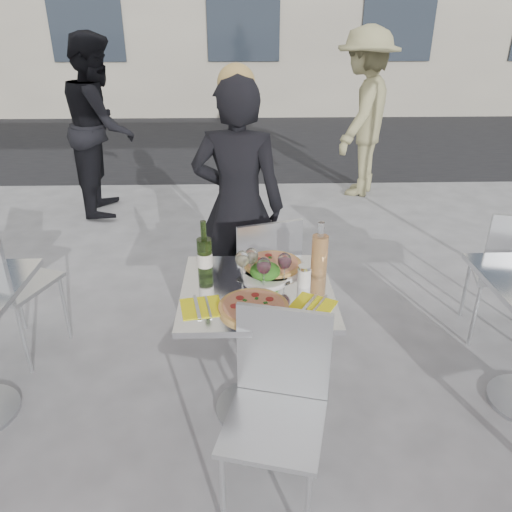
{
  "coord_description": "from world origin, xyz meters",
  "views": [
    {
      "loc": [
        -0.06,
        -2.07,
        1.93
      ],
      "look_at": [
        0.0,
        0.15,
        0.85
      ],
      "focal_mm": 35.0,
      "sensor_mm": 36.0,
      "label": 1
    }
  ],
  "objects_px": {
    "chair_far": "(264,271)",
    "sugar_shaker": "(304,276)",
    "pizza_far": "(273,265)",
    "wine_bottle": "(205,255)",
    "chair_near": "(278,396)",
    "salad_plate": "(265,273)",
    "main_table": "(257,326)",
    "carafe": "(320,255)",
    "wineglass_white_b": "(251,257)",
    "napkin_left": "(201,307)",
    "pedestrian_b": "(363,114)",
    "wineglass_red_b": "(285,262)",
    "pizza_near": "(254,307)",
    "woman_diner": "(238,207)",
    "pedestrian_a": "(100,126)",
    "wineglass_red_a": "(264,267)",
    "napkin_right": "(312,305)",
    "wineglass_white_a": "(242,260)"
  },
  "relations": [
    {
      "from": "chair_far",
      "to": "sugar_shaker",
      "type": "relative_size",
      "value": 8.13
    },
    {
      "from": "pizza_far",
      "to": "wine_bottle",
      "type": "xyz_separation_m",
      "value": [
        -0.34,
        -0.08,
        0.1
      ]
    },
    {
      "from": "pizza_far",
      "to": "wine_bottle",
      "type": "distance_m",
      "value": 0.36
    },
    {
      "from": "chair_near",
      "to": "salad_plate",
      "type": "height_order",
      "value": "chair_near"
    },
    {
      "from": "main_table",
      "to": "carafe",
      "type": "height_order",
      "value": "carafe"
    },
    {
      "from": "wine_bottle",
      "to": "wineglass_white_b",
      "type": "xyz_separation_m",
      "value": [
        0.23,
        -0.02,
        -0.0
      ]
    },
    {
      "from": "wine_bottle",
      "to": "napkin_left",
      "type": "height_order",
      "value": "wine_bottle"
    },
    {
      "from": "pedestrian_b",
      "to": "wineglass_red_b",
      "type": "distance_m",
      "value": 3.77
    },
    {
      "from": "wine_bottle",
      "to": "sugar_shaker",
      "type": "relative_size",
      "value": 2.76
    },
    {
      "from": "chair_far",
      "to": "pizza_near",
      "type": "relative_size",
      "value": 2.77
    },
    {
      "from": "woman_diner",
      "to": "pedestrian_b",
      "type": "distance_m",
      "value": 3.04
    },
    {
      "from": "pedestrian_b",
      "to": "main_table",
      "type": "bearing_deg",
      "value": 7.75
    },
    {
      "from": "pedestrian_a",
      "to": "wineglass_red_a",
      "type": "height_order",
      "value": "pedestrian_a"
    },
    {
      "from": "napkin_right",
      "to": "wineglass_white_b",
      "type": "bearing_deg",
      "value": 163.95
    },
    {
      "from": "pedestrian_a",
      "to": "wineglass_white_b",
      "type": "xyz_separation_m",
      "value": [
        1.49,
        -3.03,
        -0.04
      ]
    },
    {
      "from": "chair_far",
      "to": "wineglass_red_a",
      "type": "bearing_deg",
      "value": 70.44
    },
    {
      "from": "chair_far",
      "to": "woman_diner",
      "type": "bearing_deg",
      "value": -81.48
    },
    {
      "from": "wine_bottle",
      "to": "napkin_right",
      "type": "height_order",
      "value": "wine_bottle"
    },
    {
      "from": "main_table",
      "to": "wineglass_white_a",
      "type": "bearing_deg",
      "value": 127.61
    },
    {
      "from": "sugar_shaker",
      "to": "wineglass_white_b",
      "type": "bearing_deg",
      "value": 158.63
    },
    {
      "from": "pedestrian_b",
      "to": "napkin_right",
      "type": "height_order",
      "value": "pedestrian_b"
    },
    {
      "from": "pizza_far",
      "to": "wineglass_red_b",
      "type": "xyz_separation_m",
      "value": [
        0.05,
        -0.15,
        0.09
      ]
    },
    {
      "from": "salad_plate",
      "to": "wineglass_white_a",
      "type": "bearing_deg",
      "value": -177.95
    },
    {
      "from": "wine_bottle",
      "to": "carafe",
      "type": "relative_size",
      "value": 1.02
    },
    {
      "from": "napkin_right",
      "to": "wine_bottle",
      "type": "bearing_deg",
      "value": 179.3
    },
    {
      "from": "salad_plate",
      "to": "wineglass_white_a",
      "type": "xyz_separation_m",
      "value": [
        -0.11,
        -0.0,
        0.07
      ]
    },
    {
      "from": "salad_plate",
      "to": "napkin_right",
      "type": "height_order",
      "value": "salad_plate"
    },
    {
      "from": "woman_diner",
      "to": "pedestrian_a",
      "type": "xyz_separation_m",
      "value": [
        -1.42,
        2.2,
        0.08
      ]
    },
    {
      "from": "carafe",
      "to": "pizza_far",
      "type": "bearing_deg",
      "value": 155.22
    },
    {
      "from": "napkin_right",
      "to": "wineglass_red_a",
      "type": "bearing_deg",
      "value": 170.7
    },
    {
      "from": "pizza_far",
      "to": "sugar_shaker",
      "type": "height_order",
      "value": "sugar_shaker"
    },
    {
      "from": "woman_diner",
      "to": "wineglass_white_a",
      "type": "bearing_deg",
      "value": 101.19
    },
    {
      "from": "woman_diner",
      "to": "wineglass_white_b",
      "type": "xyz_separation_m",
      "value": [
        0.07,
        -0.83,
        0.04
      ]
    },
    {
      "from": "wineglass_red_b",
      "to": "pizza_far",
      "type": "bearing_deg",
      "value": 106.9
    },
    {
      "from": "pizza_far",
      "to": "salad_plate",
      "type": "distance_m",
      "value": 0.13
    },
    {
      "from": "chair_near",
      "to": "salad_plate",
      "type": "distance_m",
      "value": 0.64
    },
    {
      "from": "pizza_near",
      "to": "sugar_shaker",
      "type": "bearing_deg",
      "value": 39.47
    },
    {
      "from": "wineglass_red_a",
      "to": "wineglass_red_b",
      "type": "relative_size",
      "value": 1.0
    },
    {
      "from": "chair_far",
      "to": "pizza_far",
      "type": "distance_m",
      "value": 0.49
    },
    {
      "from": "woman_diner",
      "to": "wineglass_white_b",
      "type": "bearing_deg",
      "value": 104.32
    },
    {
      "from": "wineglass_red_b",
      "to": "napkin_left",
      "type": "height_order",
      "value": "wineglass_red_b"
    },
    {
      "from": "woman_diner",
      "to": "salad_plate",
      "type": "distance_m",
      "value": 0.87
    },
    {
      "from": "pizza_near",
      "to": "napkin_left",
      "type": "bearing_deg",
      "value": 175.4
    },
    {
      "from": "pizza_near",
      "to": "carafe",
      "type": "relative_size",
      "value": 1.08
    },
    {
      "from": "pedestrian_a",
      "to": "napkin_right",
      "type": "relative_size",
      "value": 7.32
    },
    {
      "from": "pedestrian_a",
      "to": "salad_plate",
      "type": "xyz_separation_m",
      "value": [
        1.55,
        -3.06,
        -0.11
      ]
    },
    {
      "from": "chair_far",
      "to": "wine_bottle",
      "type": "relative_size",
      "value": 2.95
    },
    {
      "from": "chair_far",
      "to": "napkin_left",
      "type": "distance_m",
      "value": 0.89
    },
    {
      "from": "pedestrian_a",
      "to": "wineglass_red_a",
      "type": "bearing_deg",
      "value": -160.79
    },
    {
      "from": "pizza_near",
      "to": "sugar_shaker",
      "type": "relative_size",
      "value": 2.94
    }
  ]
}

